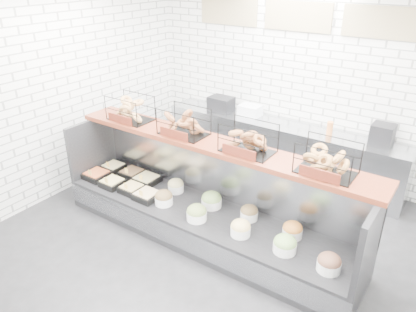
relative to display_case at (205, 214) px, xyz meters
The scene contains 5 objects.
ground 0.47m from the display_case, 87.73° to the right, with size 5.50×5.50×0.00m, color black.
room_shell 1.75m from the display_case, 87.05° to the left, with size 5.02×5.51×3.01m.
display_case is the anchor object (origin of this frame).
bagel_shelf 1.06m from the display_case, 87.48° to the left, with size 4.10×0.50×0.40m.
prep_counter 2.09m from the display_case, 89.63° to the left, with size 4.00×0.60×1.20m.
Camera 1 is at (2.47, -3.21, 3.22)m, focal length 35.00 mm.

